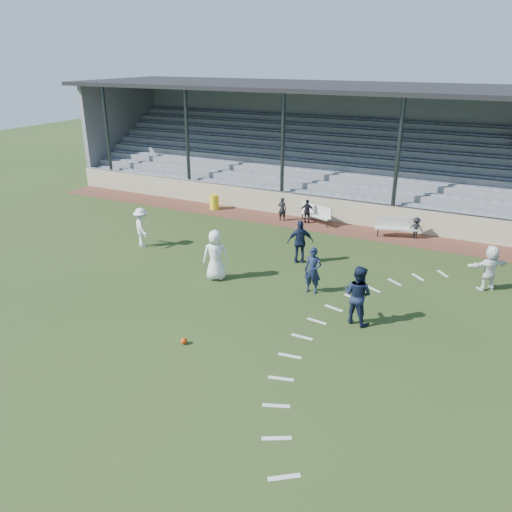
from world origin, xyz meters
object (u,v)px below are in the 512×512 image
at_px(bench_left, 316,212).
at_px(bench_right, 397,225).
at_px(football, 184,341).
at_px(trash_bin, 214,202).
at_px(player_navy_lead, 313,271).
at_px(player_white_lead, 216,255).

height_order(bench_left, bench_right, same).
bearing_deg(football, trash_bin, 117.19).
xyz_separation_m(bench_left, player_navy_lead, (2.73, -7.74, 0.29)).
xyz_separation_m(bench_right, player_navy_lead, (-1.51, -7.46, 0.29)).
bearing_deg(player_navy_lead, player_white_lead, -174.39).
xyz_separation_m(bench_right, football, (-3.73, -12.53, -0.48)).
bearing_deg(bench_right, player_white_lead, -141.74).
bearing_deg(player_navy_lead, trash_bin, 136.49).
distance_m(football, player_navy_lead, 5.59).
distance_m(bench_right, football, 13.08).
xyz_separation_m(bench_left, player_white_lead, (-1.05, -8.29, 0.41)).
bearing_deg(trash_bin, player_navy_lead, -40.79).
relative_size(bench_right, player_white_lead, 1.02).
height_order(player_white_lead, player_navy_lead, player_white_lead).
relative_size(trash_bin, football, 4.07).
distance_m(bench_left, trash_bin, 5.96).
bearing_deg(player_white_lead, player_navy_lead, 157.11).
relative_size(bench_right, player_navy_lead, 1.16).
distance_m(trash_bin, player_white_lead, 9.43).
xyz_separation_m(bench_left, football, (0.50, -12.81, -0.48)).
relative_size(bench_left, trash_bin, 2.43).
height_order(bench_right, player_navy_lead, player_navy_lead).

